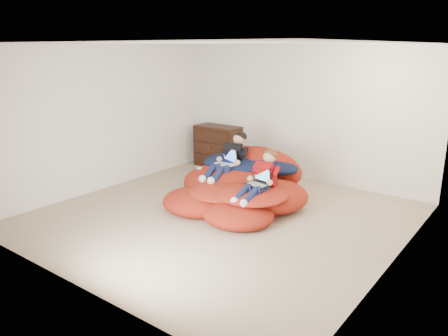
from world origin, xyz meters
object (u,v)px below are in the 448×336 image
younger_boy (261,176)px  laptop_black (259,180)px  beanbag_pile (241,186)px  dresser (218,146)px  older_boy (230,156)px  laptop_white (227,160)px

younger_boy → laptop_black: (0.00, -0.05, -0.05)m
younger_boy → beanbag_pile: bearing=151.8°
beanbag_pile → younger_boy: size_ratio=2.41×
dresser → older_boy: bearing=-45.7°
beanbag_pile → older_boy: (-0.33, 0.16, 0.42)m
younger_boy → laptop_black: size_ratio=2.53×
dresser → laptop_white: (1.33, -1.44, 0.20)m
beanbag_pile → laptop_white: bearing=166.9°
beanbag_pile → laptop_white: size_ratio=6.17×
dresser → beanbag_pile: bearing=-42.6°
younger_boy → laptop_black: bearing=-90.0°
beanbag_pile → younger_boy: bearing=-28.2°
younger_boy → older_boy: bearing=152.6°
older_boy → laptop_black: 1.07m
laptop_white → laptop_black: size_ratio=0.99×
older_boy → laptop_black: size_ratio=2.84×
dresser → laptop_black: dresser is taller
dresser → beanbag_pile: size_ratio=0.41×
laptop_black → laptop_white: bearing=154.0°
dresser → older_boy: (1.33, -1.36, 0.25)m
dresser → beanbag_pile: (1.65, -1.52, -0.17)m
younger_boy → laptop_white: bearing=156.8°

